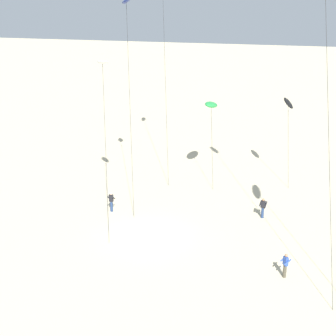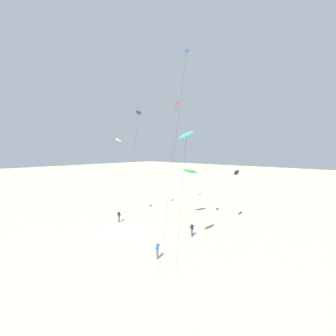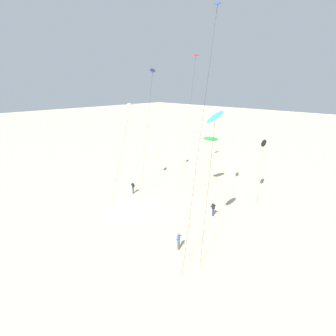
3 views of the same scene
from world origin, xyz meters
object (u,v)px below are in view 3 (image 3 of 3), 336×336
at_px(kite_blue, 217,11).
at_px(kite_flyer_furthest, 213,209).
at_px(kite_white, 130,106).
at_px(kite_cyan, 215,118).
at_px(kite_flyer_middle, 133,187).
at_px(kite_navy, 152,73).
at_px(kite_green, 211,139).
at_px(kite_flyer_nearest, 179,241).
at_px(kite_red, 195,58).
at_px(kite_black, 264,143).

bearing_deg(kite_blue, kite_flyer_furthest, 118.54).
distance_m(kite_white, kite_cyan, 16.88).
xyz_separation_m(kite_blue, kite_flyer_middle, (-14.09, 2.02, -19.30)).
xyz_separation_m(kite_navy, kite_green, (5.92, 5.04, -8.47)).
bearing_deg(kite_flyer_nearest, kite_flyer_middle, 156.61).
distance_m(kite_blue, kite_flyer_furthest, 19.81).
bearing_deg(kite_navy, kite_flyer_middle, -100.73).
bearing_deg(kite_flyer_middle, kite_blue, -8.16).
bearing_deg(kite_flyer_nearest, kite_red, 126.16).
xyz_separation_m(kite_blue, kite_cyan, (1.92, -2.23, -8.16)).
bearing_deg(kite_flyer_nearest, kite_black, 92.23).
bearing_deg(kite_black, kite_navy, -150.73).
distance_m(kite_flyer_nearest, kite_flyer_furthest, 8.11).
xyz_separation_m(kite_blue, kite_white, (-14.35, 2.27, -8.39)).
relative_size(kite_navy, kite_red, 0.89).
distance_m(kite_black, kite_flyer_nearest, 17.58).
bearing_deg(kite_flyer_middle, kite_green, 51.97).
bearing_deg(kite_flyer_furthest, kite_red, 139.16).
bearing_deg(kite_flyer_furthest, kite_cyan, -56.66).
xyz_separation_m(kite_blue, kite_green, (-7.54, 10.39, -12.87)).
relative_size(kite_red, kite_flyer_middle, 11.10).
height_order(kite_cyan, kite_flyer_furthest, kite_cyan).
height_order(kite_red, kite_cyan, kite_red).
relative_size(kite_white, kite_flyer_furthest, 7.35).
distance_m(kite_green, kite_cyan, 16.46).
xyz_separation_m(kite_red, kite_white, (-1.63, -10.81, -6.13)).
relative_size(kite_navy, kite_black, 2.10).
bearing_deg(kite_flyer_furthest, kite_flyer_middle, -170.92).
height_order(kite_navy, kite_blue, kite_blue).
relative_size(kite_red, kite_flyer_furthest, 11.10).
xyz_separation_m(kite_blue, kite_red, (-12.72, 13.08, -2.26)).
bearing_deg(kite_cyan, kite_flyer_nearest, -141.74).
relative_size(kite_black, kite_flyer_furthest, 4.69).
xyz_separation_m(kite_black, kite_flyer_furthest, (-1.23, -8.45, -6.46)).
xyz_separation_m(kite_white, kite_black, (13.44, 10.11, -4.45)).
bearing_deg(kite_blue, kite_navy, 158.32).
bearing_deg(kite_cyan, kite_flyer_middle, 165.12).
bearing_deg(kite_flyer_nearest, kite_blue, 86.12).
height_order(kite_red, kite_flyer_furthest, kite_red).
height_order(kite_blue, kite_cyan, kite_blue).
relative_size(kite_navy, kite_flyer_nearest, 9.85).
height_order(kite_navy, kite_red, kite_red).
relative_size(kite_navy, kite_flyer_furthest, 9.85).
xyz_separation_m(kite_white, kite_green, (6.81, 8.12, -4.49)).
xyz_separation_m(kite_white, kite_flyer_middle, (0.26, -0.25, -10.91)).
distance_m(kite_red, kite_cyan, 21.98).
bearing_deg(kite_black, kite_flyer_middle, -141.83).
bearing_deg(kite_flyer_furthest, kite_navy, 172.85).
xyz_separation_m(kite_red, kite_black, (11.81, -0.69, -10.58)).
bearing_deg(kite_white, kite_navy, 73.83).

